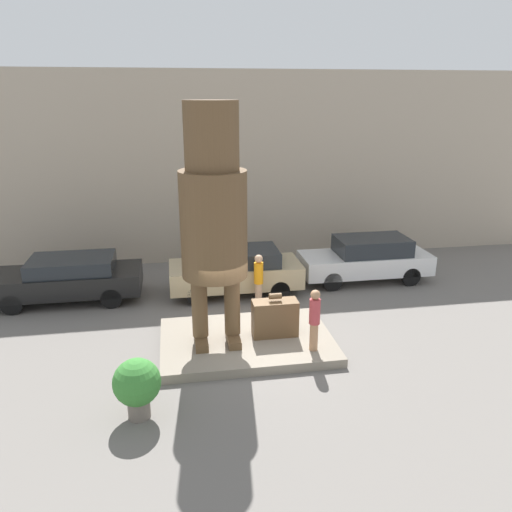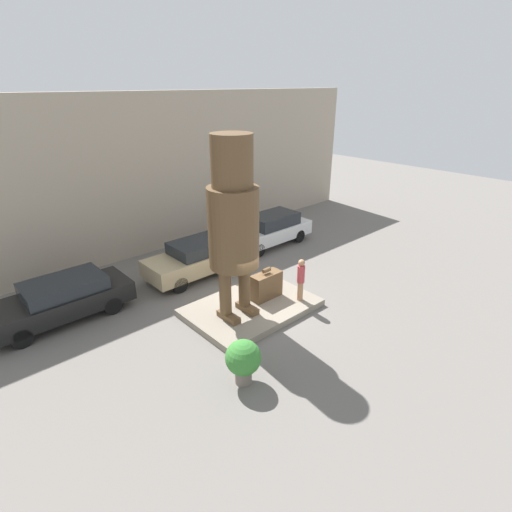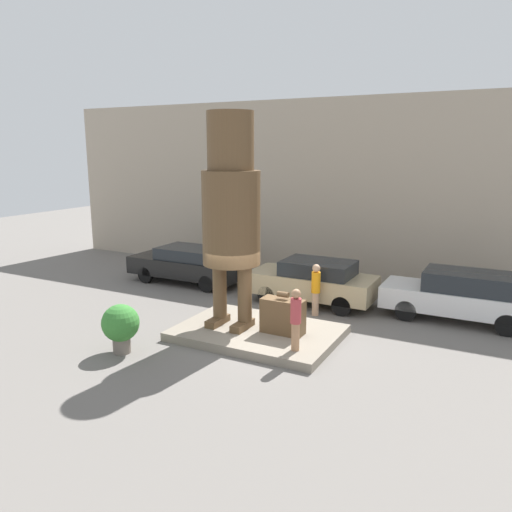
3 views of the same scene
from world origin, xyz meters
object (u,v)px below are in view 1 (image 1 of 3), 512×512
Objects in this scene: tourist at (315,318)px; planter_pot at (137,384)px; parked_car_tan at (237,270)px; giant_suitcase at (275,318)px; parked_car_black at (67,278)px; parked_car_white at (367,258)px; statue_figure at (213,209)px; worker_hivis at (259,278)px.

tourist is 4.63m from planter_pot.
giant_suitcase is at bearing 98.14° from parked_car_tan.
giant_suitcase is at bearing 38.17° from planter_pot.
parked_car_black is 10.26m from parked_car_white.
statue_figure reaches higher than parked_car_tan.
tourist reaches higher than giant_suitcase.
statue_figure is at bearing 137.32° from parked_car_black.
statue_figure is 5.02× the size of giant_suitcase.
parked_car_tan is at bearing 98.14° from giant_suitcase.
tourist reaches higher than parked_car_black.
parked_car_white reaches higher than planter_pot.
giant_suitcase is 0.91× the size of planter_pot.
parked_car_white is at bearing -174.90° from parked_car_tan.
statue_figure is 1.27× the size of parked_car_black.
statue_figure reaches higher than tourist.
planter_pot is (-1.88, -2.62, -3.03)m from statue_figure.
parked_car_black is at bearing 137.32° from statue_figure.
planter_pot is (2.57, -6.72, -0.01)m from parked_car_black.
worker_hivis is (6.03, -1.45, 0.14)m from parked_car_black.
planter_pot is at bearing -125.71° from statue_figure.
planter_pot is at bearing -141.83° from giant_suitcase.
parked_car_white reaches higher than parked_car_tan.
worker_hivis is (-4.22, -1.60, 0.09)m from parked_car_white.
tourist is (2.38, -0.87, -2.67)m from statue_figure.
tourist is 1.23× the size of planter_pot.
parked_car_tan is at bearing 105.88° from tourist.
worker_hivis reaches higher than parked_car_tan.
worker_hivis is at bearing 102.83° from tourist.
parked_car_black is 2.80× the size of worker_hivis.
tourist is 0.35× the size of parked_car_white.
worker_hivis is (-0.80, 3.52, -0.21)m from tourist.
parked_car_black is 1.09× the size of parked_car_tan.
giant_suitcase is at bearing 129.55° from tourist.
giant_suitcase is 0.71× the size of worker_hivis.
parked_car_white reaches higher than giant_suitcase.
statue_figure is 4.42m from planter_pot.
parked_car_tan is at bearing 177.08° from parked_car_black.
parked_car_white is at bearing 20.71° from worker_hivis.
parked_car_tan is (-1.34, 4.69, -0.32)m from tourist.
parked_car_tan is at bearing 65.54° from planter_pot.
statue_figure reaches higher than planter_pot.
parked_car_white is (3.42, 5.12, -0.30)m from tourist.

